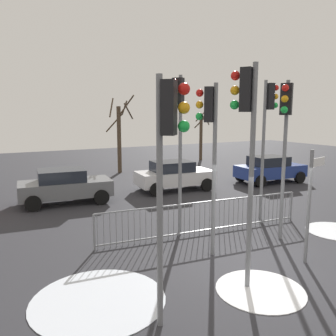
{
  "coord_description": "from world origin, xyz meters",
  "views": [
    {
      "loc": [
        -6.11,
        -6.39,
        3.85
      ],
      "look_at": [
        -0.88,
        3.31,
        2.08
      ],
      "focal_mm": 37.05,
      "sensor_mm": 36.0,
      "label": 1
    }
  ],
  "objects_px": {
    "car_grey_near": "(65,186)",
    "car_blue_trailing": "(270,169)",
    "traffic_light_rear_right": "(168,147)",
    "traffic_light_mid_left": "(285,125)",
    "traffic_light_rear_left": "(247,127)",
    "traffic_light_mid_right": "(268,119)",
    "traffic_light_foreground_left": "(210,131)",
    "bare_tree_centre": "(120,135)",
    "traffic_light_foreground_right": "(178,120)",
    "bare_tree_left": "(201,135)",
    "car_white_far": "(174,175)",
    "direction_sign_post": "(310,200)"
  },
  "relations": [
    {
      "from": "direction_sign_post",
      "to": "car_grey_near",
      "type": "bearing_deg",
      "value": 100.28
    },
    {
      "from": "direction_sign_post",
      "to": "bare_tree_left",
      "type": "bearing_deg",
      "value": 49.38
    },
    {
      "from": "traffic_light_foreground_right",
      "to": "traffic_light_rear_right",
      "type": "height_order",
      "value": "traffic_light_foreground_right"
    },
    {
      "from": "traffic_light_foreground_left",
      "to": "bare_tree_centre",
      "type": "distance_m",
      "value": 13.81
    },
    {
      "from": "car_white_far",
      "to": "bare_tree_centre",
      "type": "height_order",
      "value": "bare_tree_centre"
    },
    {
      "from": "traffic_light_rear_left",
      "to": "car_blue_trailing",
      "type": "distance_m",
      "value": 12.64
    },
    {
      "from": "traffic_light_mid_right",
      "to": "car_blue_trailing",
      "type": "xyz_separation_m",
      "value": [
        5.1,
        4.91,
        -2.85
      ]
    },
    {
      "from": "traffic_light_mid_left",
      "to": "car_white_far",
      "type": "height_order",
      "value": "traffic_light_mid_left"
    },
    {
      "from": "traffic_light_mid_right",
      "to": "traffic_light_foreground_right",
      "type": "bearing_deg",
      "value": -82.34
    },
    {
      "from": "traffic_light_rear_right",
      "to": "bare_tree_centre",
      "type": "relative_size",
      "value": 0.9
    },
    {
      "from": "traffic_light_rear_left",
      "to": "direction_sign_post",
      "type": "distance_m",
      "value": 3.0
    },
    {
      "from": "bare_tree_left",
      "to": "traffic_light_rear_right",
      "type": "bearing_deg",
      "value": -125.21
    },
    {
      "from": "traffic_light_mid_right",
      "to": "car_white_far",
      "type": "distance_m",
      "value": 6.41
    },
    {
      "from": "traffic_light_foreground_right",
      "to": "traffic_light_mid_left",
      "type": "distance_m",
      "value": 3.13
    },
    {
      "from": "traffic_light_rear_right",
      "to": "traffic_light_mid_right",
      "type": "relative_size",
      "value": 0.9
    },
    {
      "from": "traffic_light_foreground_left",
      "to": "traffic_light_mid_left",
      "type": "relative_size",
      "value": 0.96
    },
    {
      "from": "car_white_far",
      "to": "bare_tree_centre",
      "type": "distance_m",
      "value": 6.42
    },
    {
      "from": "car_grey_near",
      "to": "car_blue_trailing",
      "type": "bearing_deg",
      "value": 1.26
    },
    {
      "from": "traffic_light_foreground_left",
      "to": "traffic_light_mid_right",
      "type": "height_order",
      "value": "traffic_light_mid_right"
    },
    {
      "from": "traffic_light_mid_right",
      "to": "bare_tree_centre",
      "type": "distance_m",
      "value": 12.0
    },
    {
      "from": "car_grey_near",
      "to": "traffic_light_foreground_right",
      "type": "bearing_deg",
      "value": -61.74
    },
    {
      "from": "traffic_light_foreground_right",
      "to": "traffic_light_mid_left",
      "type": "xyz_separation_m",
      "value": [
        2.47,
        -1.93,
        -0.14
      ]
    },
    {
      "from": "traffic_light_foreground_right",
      "to": "bare_tree_left",
      "type": "xyz_separation_m",
      "value": [
        10.43,
        14.33,
        -1.58
      ]
    },
    {
      "from": "car_blue_trailing",
      "to": "bare_tree_centre",
      "type": "distance_m",
      "value": 9.48
    },
    {
      "from": "direction_sign_post",
      "to": "car_grey_near",
      "type": "distance_m",
      "value": 10.03
    },
    {
      "from": "traffic_light_rear_right",
      "to": "car_blue_trailing",
      "type": "bearing_deg",
      "value": 170.35
    },
    {
      "from": "traffic_light_rear_right",
      "to": "bare_tree_centre",
      "type": "bearing_deg",
      "value": -155.71
    },
    {
      "from": "car_white_far",
      "to": "traffic_light_foreground_right",
      "type": "bearing_deg",
      "value": -113.71
    },
    {
      "from": "traffic_light_rear_right",
      "to": "bare_tree_left",
      "type": "height_order",
      "value": "traffic_light_rear_right"
    },
    {
      "from": "traffic_light_foreground_left",
      "to": "bare_tree_left",
      "type": "xyz_separation_m",
      "value": [
        10.52,
        16.1,
        -1.31
      ]
    },
    {
      "from": "traffic_light_rear_left",
      "to": "car_white_far",
      "type": "bearing_deg",
      "value": 36.66
    },
    {
      "from": "traffic_light_foreground_left",
      "to": "bare_tree_left",
      "type": "relative_size",
      "value": 1.07
    },
    {
      "from": "traffic_light_rear_left",
      "to": "traffic_light_mid_right",
      "type": "height_order",
      "value": "traffic_light_mid_right"
    },
    {
      "from": "car_grey_near",
      "to": "car_blue_trailing",
      "type": "distance_m",
      "value": 11.03
    },
    {
      "from": "bare_tree_left",
      "to": "car_blue_trailing",
      "type": "bearing_deg",
      "value": -100.61
    },
    {
      "from": "traffic_light_mid_left",
      "to": "traffic_light_rear_left",
      "type": "bearing_deg",
      "value": 86.09
    },
    {
      "from": "traffic_light_rear_right",
      "to": "car_blue_trailing",
      "type": "distance_m",
      "value": 14.56
    },
    {
      "from": "traffic_light_mid_left",
      "to": "traffic_light_mid_right",
      "type": "bearing_deg",
      "value": -64.39
    },
    {
      "from": "car_grey_near",
      "to": "bare_tree_centre",
      "type": "relative_size",
      "value": 0.8
    },
    {
      "from": "traffic_light_rear_left",
      "to": "direction_sign_post",
      "type": "xyz_separation_m",
      "value": [
        2.32,
        0.16,
        -1.9
      ]
    },
    {
      "from": "traffic_light_rear_left",
      "to": "bare_tree_centre",
      "type": "xyz_separation_m",
      "value": [
        2.87,
        15.35,
        -1.1
      ]
    },
    {
      "from": "traffic_light_foreground_left",
      "to": "bare_tree_centre",
      "type": "bearing_deg",
      "value": 31.9
    },
    {
      "from": "traffic_light_foreground_right",
      "to": "car_blue_trailing",
      "type": "bearing_deg",
      "value": -95.06
    },
    {
      "from": "car_grey_near",
      "to": "car_blue_trailing",
      "type": "height_order",
      "value": "same"
    },
    {
      "from": "traffic_light_foreground_left",
      "to": "traffic_light_mid_right",
      "type": "distance_m",
      "value": 4.0
    },
    {
      "from": "traffic_light_rear_left",
      "to": "direction_sign_post",
      "type": "height_order",
      "value": "traffic_light_rear_left"
    },
    {
      "from": "bare_tree_centre",
      "to": "traffic_light_mid_left",
      "type": "bearing_deg",
      "value": -89.98
    },
    {
      "from": "traffic_light_foreground_left",
      "to": "bare_tree_centre",
      "type": "xyz_separation_m",
      "value": [
        2.55,
        13.55,
        -0.92
      ]
    },
    {
      "from": "traffic_light_foreground_right",
      "to": "bare_tree_left",
      "type": "height_order",
      "value": "traffic_light_foreground_right"
    },
    {
      "from": "traffic_light_rear_right",
      "to": "traffic_light_mid_left",
      "type": "distance_m",
      "value": 5.52
    }
  ]
}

